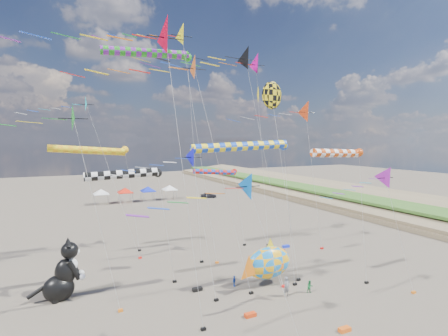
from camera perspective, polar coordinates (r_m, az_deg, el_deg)
The scene contains 29 objects.
delta_kite_0 at distance 31.32m, azimuth 24.79°, elevation -1.84°, with size 9.63×1.92×11.65m.
delta_kite_1 at distance 27.72m, azimuth -25.00°, elevation 6.73°, with size 11.41×2.16×16.28m.
delta_kite_2 at distance 24.06m, azimuth -10.19°, elevation 20.27°, with size 11.52×2.81×21.79m.
delta_kite_3 at distance 40.68m, azimuth 3.26°, elevation 17.58°, with size 17.28×3.08×24.56m.
delta_kite_4 at distance 39.83m, azimuth -21.13°, elevation 9.27°, with size 10.16×1.80×18.37m.
delta_kite_5 at distance 20.31m, azimuth 2.70°, elevation -4.41°, with size 10.66×1.93×11.76m.
delta_kite_6 at distance 42.44m, azimuth 12.68°, elevation 8.62°, with size 12.31×2.78×18.32m.
delta_kite_7 at distance 43.18m, azimuth 2.02°, elevation 16.32°, with size 16.45×2.80×24.10m.
delta_kite_8 at distance 28.08m, azimuth -5.92°, elevation 15.27°, with size 13.39×2.18×20.27m.
delta_kite_9 at distance 27.44m, azimuth -7.68°, elevation 1.16°, with size 8.50×1.86×13.28m.
delta_kite_10 at distance 37.71m, azimuth -6.77°, elevation 20.15°, with size 11.11×2.47×25.27m.
windsock_0 at distance 31.94m, azimuth -15.55°, elevation -1.06°, with size 8.00×0.81×11.03m.
windsock_1 at distance 42.51m, azimuth -20.74°, elevation 2.68°, with size 9.87×0.87×12.91m.
windsock_2 at distance 32.21m, azimuth 18.34°, elevation 2.20°, with size 7.12×0.75×12.87m.
windsock_3 at distance 37.37m, azimuth -11.87°, elevation 17.74°, with size 10.37×0.92×22.72m.
windsock_4 at distance 42.75m, azimuth -1.11°, elevation -0.75°, with size 7.13×0.62×10.06m.
windsock_5 at distance 29.54m, azimuth 3.48°, elevation 3.45°, with size 10.35×0.78×13.49m.
angelfish_kite at distance 34.29m, azimuth 7.55°, elevation 11.45°, with size 3.74×3.02×19.21m.
cat_inflatable at distance 34.03m, azimuth -24.98°, elevation -14.75°, with size 3.85×1.93×5.20m, color black, non-canonical shape.
fish_inflatable at distance 34.06m, azimuth 7.21°, elevation -15.09°, with size 6.21×3.04×4.52m.
person_adult at distance 32.52m, azimuth 10.19°, elevation -18.54°, with size 0.65×0.42×1.77m, color slate.
child_green at distance 33.73m, azimuth 13.85°, elevation -18.31°, with size 0.56×0.43×1.15m, color #1B7A39.
child_blue at distance 34.22m, azimuth 1.68°, elevation -17.94°, with size 0.60×0.25×1.02m, color blue.
kite_bag_0 at distance 29.30m, azimuth 4.30°, elevation -22.80°, with size 0.90×0.44×0.30m, color red.
kite_bag_1 at distance 46.15m, azimuth 10.06°, elevation -12.47°, with size 0.90×0.44×0.30m, color #152BDB.
kite_bag_2 at distance 33.51m, azimuth -4.37°, elevation -19.13°, with size 0.90×0.44×0.30m, color black.
kite_bag_3 at distance 28.71m, azimuth 19.09°, elevation -23.65°, with size 0.90×0.44×0.30m, color #EB5B13.
tent_row at distance 79.50m, azimuth -14.06°, elevation -3.14°, with size 19.20×4.20×3.80m.
parked_car at distance 82.81m, azimuth -2.57°, elevation -4.46°, with size 1.51×3.76×1.28m, color #26262D.
Camera 1 is at (-14.31, -17.21, 13.61)m, focal length 28.00 mm.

